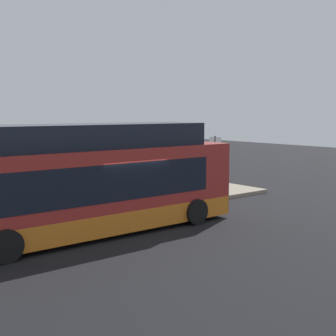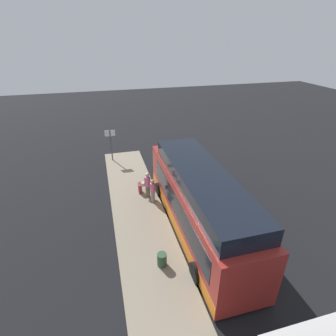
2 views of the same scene
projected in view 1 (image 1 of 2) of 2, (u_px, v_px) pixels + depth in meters
ground at (120, 230)px, 16.29m from camera, size 80.00×80.00×0.00m
platform at (77, 212)px, 18.69m from camera, size 20.00×3.07×0.17m
bus_lead at (87, 185)px, 15.54m from camera, size 10.90×2.87×3.69m
passenger_boarding at (129, 188)px, 18.88m from camera, size 0.60×0.48×1.58m
passenger_waiting at (140, 184)px, 19.48m from camera, size 0.61×0.66×1.70m
suitcase at (145, 196)px, 20.22m from camera, size 0.47×0.21×0.87m
sign_post at (215, 154)px, 24.62m from camera, size 0.10×0.82×2.66m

